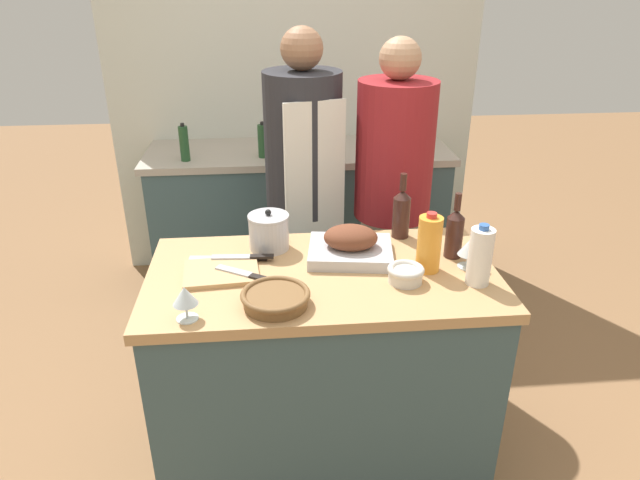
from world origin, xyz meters
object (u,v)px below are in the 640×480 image
Objects in this scene: knife_chef at (231,258)px; knife_paring at (245,257)px; wine_bottle_dark at (455,232)px; milk_jug at (480,256)px; condiment_bottle_tall at (184,143)px; wine_bottle_green at (401,212)px; wine_glass_left at (185,297)px; wine_glass_right at (469,248)px; mixing_bowl at (406,273)px; condiment_bottle_short at (263,141)px; person_cook_aproned at (304,187)px; cutting_board at (221,272)px; knife_bread at (246,274)px; wicker_basket at (276,298)px; roasting_pan at (350,245)px; juice_jug at (429,244)px; stock_pot at (269,232)px.

knife_paring reaches higher than knife_chef.
milk_jug is at bearing -83.35° from wine_bottle_dark.
condiment_bottle_tall is at bearing 132.06° from wine_bottle_dark.
wine_bottle_green is 2.35× the size of wine_glass_left.
wine_bottle_green is 0.34m from wine_glass_right.
mixing_bowl is at bearing -19.85° from knife_paring.
knife_chef is (-0.68, -0.14, -0.10)m from wine_bottle_green.
condiment_bottle_short is 0.12× the size of person_cook_aproned.
mixing_bowl is at bearing -71.72° from condiment_bottle_short.
knife_paring is at bearing -164.93° from wine_bottle_green.
cutting_board is 2.51× the size of wine_glass_right.
wine_bottle_dark reaches higher than milk_jug.
wine_bottle_green reaches higher than condiment_bottle_short.
wine_glass_right is at bearing 88.29° from milk_jug.
milk_jug is 1.09× the size of condiment_bottle_short.
wine_glass_left is 0.55× the size of knife_bread.
milk_jug is 1.10m from person_cook_aproned.
wine_glass_left is at bearing -125.93° from person_cook_aproned.
condiment_bottle_short is 0.60m from person_cook_aproned.
wine_glass_right is at bearing -1.60° from cutting_board.
cutting_board is 1.20× the size of knife_paring.
knife_chef is (0.12, 0.40, -0.08)m from wine_glass_left.
knife_chef is at bearing 170.62° from wine_glass_right.
wine_bottle_dark is (-0.02, 0.21, -0.00)m from milk_jug.
wicker_basket is at bearing -136.97° from wine_bottle_green.
roasting_pan reaches higher than knife_paring.
knife_bread reaches higher than cutting_board.
wicker_basket is 0.60m from juice_jug.
wine_glass_right is at bearing -70.83° from person_cook_aproned.
stock_pot is (-0.02, 0.43, 0.04)m from wicker_basket.
stock_pot reaches higher than knife_paring.
roasting_pan is 0.49m from cutting_board.
knife_paring is at bearing 108.82° from wicker_basket.
condiment_bottle_short is (0.16, 1.38, 0.10)m from cutting_board.
stock_pot reaches higher than knife_bread.
milk_jug reaches higher than mixing_bowl.
knife_bread is at bearing 173.08° from milk_jug.
wine_glass_left is 1.02m from wine_glass_right.
wicker_basket is 1.61m from condiment_bottle_short.
cutting_board reaches higher than knife_chef.
stock_pot is 0.73× the size of juice_jug.
person_cook_aproned reaches higher than cutting_board.
condiment_bottle_tall reaches higher than wicker_basket.
wicker_basket reaches higher than knife_bread.
cutting_board is 1.30× the size of condiment_bottle_tall.
wine_glass_right is 0.07× the size of person_cook_aproned.
person_cook_aproned is at bearing 69.50° from knife_paring.
wicker_basket is at bearing -166.11° from mixing_bowl.
milk_jug is 1.00m from wine_glass_left.
mixing_bowl is (0.47, -0.31, -0.04)m from stock_pot.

